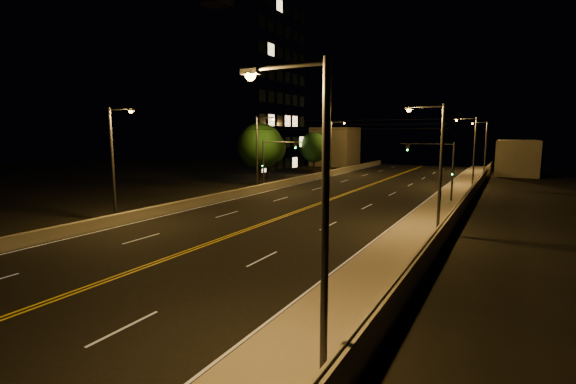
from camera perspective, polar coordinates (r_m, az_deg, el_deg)
The scene contains 24 objects.
ground at distance 18.86m, azimuth -34.29°, elevation -14.05°, with size 160.00×160.00×0.00m, color black.
road at distance 32.62m, azimuth -1.43°, elevation -3.66°, with size 18.00×120.00×0.02m, color black.
sidewalk at distance 28.91m, azimuth 17.58°, elevation -5.29°, with size 3.60×120.00×0.30m, color gray.
curb at distance 29.31m, azimuth 13.97°, elevation -5.12°, with size 0.14×120.00×0.15m, color gray.
parapet_wall at distance 28.53m, azimuth 20.90°, elevation -4.29°, with size 0.30×120.00×1.00m, color gray.
jersey_barrier at distance 37.83m, azimuth -13.51°, elevation -1.62°, with size 0.45×120.00×0.83m, color gray.
distant_building_right at distance 75.46m, azimuth 28.86°, elevation 4.14°, with size 6.00×10.00×5.50m, color slate.
distant_building_left at distance 85.39m, azimuth 6.45°, elevation 6.17°, with size 8.00×8.00×7.67m, color slate.
parapet_rail at distance 28.42m, azimuth 20.95°, elevation -3.25°, with size 0.06×0.06×120.00m, color black.
lane_markings at distance 32.55m, azimuth -1.49°, elevation -3.66°, with size 17.32×116.00×0.00m.
streetlight_0 at distance 10.61m, azimuth 3.67°, elevation -1.27°, with size 2.55×0.28×8.48m.
streetlight_1 at distance 28.85m, azimuth 19.65°, elevation 4.22°, with size 2.55×0.28×8.48m.
streetlight_2 at distance 54.52m, azimuth 23.86°, elevation 5.62°, with size 2.55×0.28×8.48m.
streetlight_3 at distance 76.27m, azimuth 25.21°, elevation 6.06°, with size 2.55×0.28×8.48m.
streetlight_4 at distance 33.26m, azimuth -22.58°, elevation 4.52°, with size 2.55×0.28×8.48m.
streetlight_5 at distance 48.25m, azimuth -3.99°, elevation 6.05°, with size 2.55×0.28×8.48m.
streetlight_6 at distance 68.10m, azimuth 6.14°, elevation 6.62°, with size 2.55×0.28×8.48m.
traffic_signal_right at distance 42.04m, azimuth 20.24°, elevation 3.57°, with size 5.11×0.31×5.80m.
traffic_signal_left at distance 48.37m, azimuth -2.34°, elevation 4.59°, with size 5.11×0.31×5.80m.
overhead_wires at distance 40.46m, azimuth 5.31°, elevation 9.12°, with size 22.00×0.03×0.83m.
building_tower at distance 69.75m, azimuth -9.50°, elevation 13.42°, with size 24.00×15.00×27.63m.
tree_0 at distance 53.46m, azimuth -3.81°, elevation 6.28°, with size 5.82×5.82×7.88m.
tree_1 at distance 62.14m, azimuth -2.73°, elevation 6.04°, with size 5.17×5.17×7.01m.
tree_2 at distance 69.46m, azimuth 3.56°, elevation 6.13°, with size 5.00×5.00×6.78m.
Camera 1 is at (15.87, -7.71, 6.67)m, focal length 26.00 mm.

